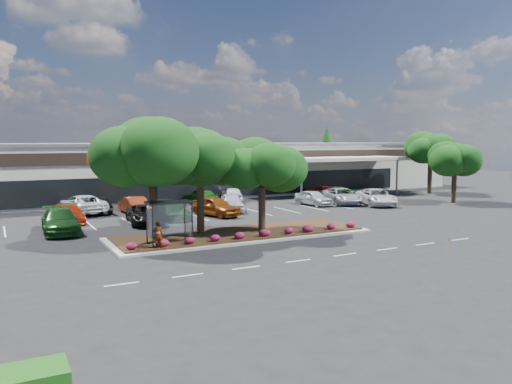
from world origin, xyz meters
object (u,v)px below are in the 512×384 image
survey_stake (449,243)px  car_0 (70,214)px  light_pole (149,162)px  car_1 (60,221)px

survey_stake → car_0: (-17.92, 22.04, 0.04)m
light_pole → car_0: 16.59m
light_pole → car_1: bearing=-123.7°
light_pole → survey_stake: light_pole is taller
light_pole → survey_stake: 35.77m
car_0 → light_pole: bearing=51.7°
survey_stake → light_pole: bearing=102.7°
survey_stake → car_0: car_0 is taller
car_1 → light_pole: bearing=58.8°
car_1 → survey_stake: bearing=-40.3°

